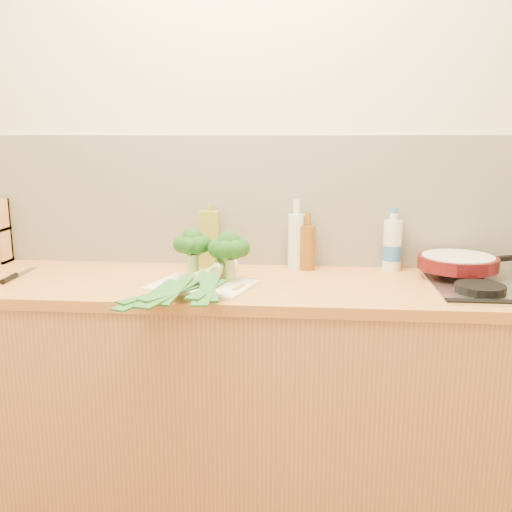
{
  "coord_description": "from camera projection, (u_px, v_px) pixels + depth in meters",
  "views": [
    {
      "loc": [
        0.27,
        -0.87,
        1.44
      ],
      "look_at": [
        0.09,
        1.1,
        1.02
      ],
      "focal_mm": 40.0,
      "sensor_mm": 36.0,
      "label": 1
    }
  ],
  "objects": [
    {
      "name": "room_shell",
      "position": [
        242.0,
        201.0,
        2.38
      ],
      "size": [
        3.5,
        3.5,
        3.5
      ],
      "color": "beige",
      "rests_on": "ground"
    },
    {
      "name": "counter",
      "position": [
        234.0,
        391.0,
        2.25
      ],
      "size": [
        3.2,
        0.62,
        0.9
      ],
      "color": "tan",
      "rests_on": "ground"
    },
    {
      "name": "chopping_board",
      "position": [
        202.0,
        285.0,
        2.07
      ],
      "size": [
        0.41,
        0.35,
        0.01
      ],
      "primitive_type": "cube",
      "rotation": [
        0.0,
        0.0,
        -0.29
      ],
      "color": "white",
      "rests_on": "counter"
    },
    {
      "name": "broccoli_left",
      "position": [
        192.0,
        244.0,
        2.14
      ],
      "size": [
        0.14,
        0.15,
        0.19
      ],
      "color": "#99B76B",
      "rests_on": "chopping_board"
    },
    {
      "name": "broccoli_right",
      "position": [
        229.0,
        248.0,
        2.1
      ],
      "size": [
        0.15,
        0.16,
        0.19
      ],
      "color": "#99B76B",
      "rests_on": "chopping_board"
    },
    {
      "name": "leek_front",
      "position": [
        197.0,
        278.0,
        2.07
      ],
      "size": [
        0.31,
        0.69,
        0.04
      ],
      "rotation": [
        0.0,
        0.0,
        -0.36
      ],
      "color": "white",
      "rests_on": "chopping_board"
    },
    {
      "name": "leek_mid",
      "position": [
        203.0,
        277.0,
        2.01
      ],
      "size": [
        0.23,
        0.65,
        0.04
      ],
      "rotation": [
        0.0,
        0.0,
        -0.27
      ],
      "color": "white",
      "rests_on": "chopping_board"
    },
    {
      "name": "leek_back",
      "position": [
        215.0,
        272.0,
        2.0
      ],
      "size": [
        0.11,
        0.68,
        0.04
      ],
      "rotation": [
        0.0,
        0.0,
        0.05
      ],
      "color": "white",
      "rests_on": "chopping_board"
    },
    {
      "name": "chefs_knife",
      "position": [
        14.0,
        277.0,
        2.19
      ],
      "size": [
        0.04,
        0.28,
        0.02
      ],
      "rotation": [
        0.0,
        0.0,
        0.03
      ],
      "color": "silver",
      "rests_on": "counter"
    },
    {
      "name": "skillet",
      "position": [
        458.0,
        262.0,
        2.18
      ],
      "size": [
        0.42,
        0.3,
        0.05
      ],
      "rotation": [
        0.0,
        0.0,
        0.43
      ],
      "color": "#440B0E",
      "rests_on": "gas_hob"
    },
    {
      "name": "oil_tin",
      "position": [
        209.0,
        239.0,
        2.36
      ],
      "size": [
        0.08,
        0.05,
        0.27
      ],
      "color": "olive",
      "rests_on": "counter"
    },
    {
      "name": "glass_bottle",
      "position": [
        296.0,
        240.0,
        2.34
      ],
      "size": [
        0.07,
        0.07,
        0.28
      ],
      "color": "silver",
      "rests_on": "counter"
    },
    {
      "name": "amber_bottle",
      "position": [
        307.0,
        247.0,
        2.32
      ],
      "size": [
        0.06,
        0.06,
        0.23
      ],
      "color": "brown",
      "rests_on": "counter"
    },
    {
      "name": "water_bottle",
      "position": [
        392.0,
        246.0,
        2.31
      ],
      "size": [
        0.08,
        0.08,
        0.24
      ],
      "color": "silver",
      "rests_on": "counter"
    }
  ]
}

